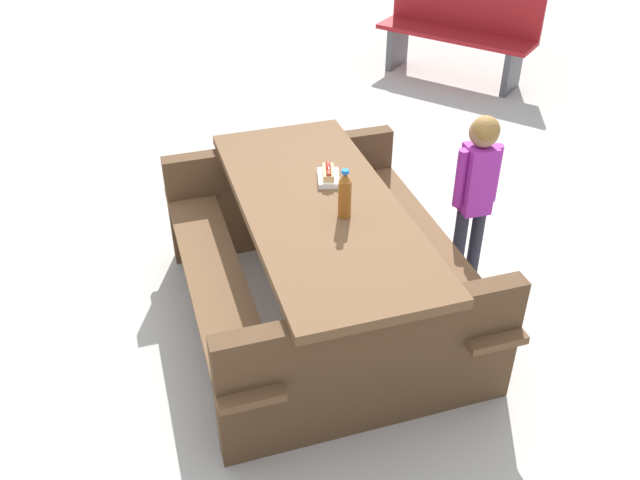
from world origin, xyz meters
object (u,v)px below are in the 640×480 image
object	(u,v)px
hotdog_tray	(328,175)
park_bench_near	(458,31)
picnic_table	(320,253)
child_in_coat	(477,180)
soda_bottle	(345,195)

from	to	relation	value
hotdog_tray	park_bench_near	distance (m)	3.61
picnic_table	child_in_coat	xyz separation A→B (m)	(-0.12, -0.93, 0.23)
park_bench_near	soda_bottle	bearing A→B (deg)	131.75
soda_bottle	park_bench_near	xyz separation A→B (m)	(2.59, -2.91, -0.42)
picnic_table	park_bench_near	distance (m)	3.82
child_in_coat	park_bench_near	bearing A→B (deg)	-38.37
picnic_table	park_bench_near	size ratio (longest dim) A/B	1.36
hotdog_tray	child_in_coat	world-z (taller)	child_in_coat
child_in_coat	park_bench_near	size ratio (longest dim) A/B	0.69
park_bench_near	hotdog_tray	bearing A→B (deg)	128.97
soda_bottle	hotdog_tray	world-z (taller)	soda_bottle
child_in_coat	park_bench_near	distance (m)	3.27
picnic_table	soda_bottle	size ratio (longest dim) A/B	8.16
child_in_coat	hotdog_tray	bearing A→B (deg)	69.40
soda_bottle	park_bench_near	distance (m)	3.92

